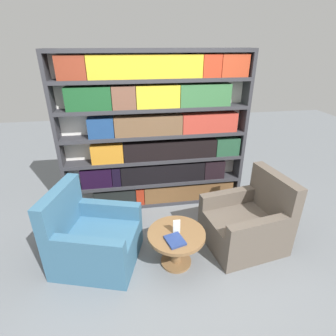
# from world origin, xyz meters

# --- Properties ---
(ground_plane) EXTENTS (14.00, 14.00, 0.00)m
(ground_plane) POSITION_xyz_m (0.00, 0.00, 0.00)
(ground_plane) COLOR slate
(bookshelf) EXTENTS (2.74, 0.30, 2.32)m
(bookshelf) POSITION_xyz_m (0.04, 1.50, 1.17)
(bookshelf) COLOR silver
(bookshelf) RESTS_ON ground_plane
(armchair_left) EXTENTS (1.10, 1.03, 0.95)m
(armchair_left) POSITION_xyz_m (-0.89, 0.35, 0.31)
(armchair_left) COLOR #386684
(armchair_left) RESTS_ON ground_plane
(armchair_right) EXTENTS (1.02, 0.93, 0.95)m
(armchair_right) POSITION_xyz_m (1.04, 0.34, 0.31)
(armchair_right) COLOR brown
(armchair_right) RESTS_ON ground_plane
(coffee_table) EXTENTS (0.66, 0.66, 0.44)m
(coffee_table) POSITION_xyz_m (0.07, 0.14, 0.32)
(coffee_table) COLOR brown
(coffee_table) RESTS_ON ground_plane
(table_sign) EXTENTS (0.08, 0.06, 0.18)m
(table_sign) POSITION_xyz_m (0.07, 0.14, 0.52)
(table_sign) COLOR black
(table_sign) RESTS_ON coffee_table
(stray_book) EXTENTS (0.23, 0.26, 0.03)m
(stray_book) POSITION_xyz_m (0.03, 0.01, 0.46)
(stray_book) COLOR navy
(stray_book) RESTS_ON coffee_table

